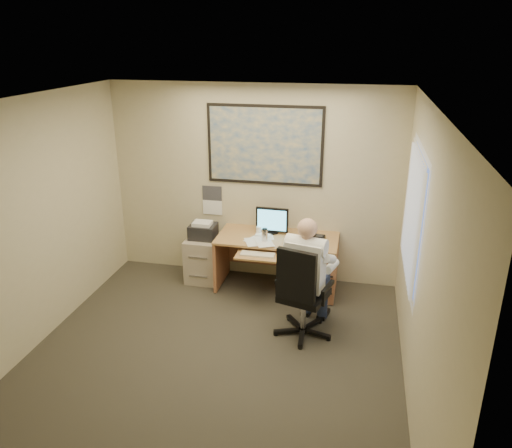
% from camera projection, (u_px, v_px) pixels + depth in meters
% --- Properties ---
extents(room_shell, '(4.00, 4.50, 2.70)m').
position_uv_depth(room_shell, '(204.00, 249.00, 4.77)').
color(room_shell, '#343128').
rests_on(room_shell, ground).
extents(desk, '(1.60, 0.97, 1.10)m').
position_uv_depth(desk, '(302.00, 260.00, 6.68)').
color(desk, tan).
rests_on(desk, ground).
extents(world_map, '(1.56, 0.03, 1.06)m').
position_uv_depth(world_map, '(265.00, 145.00, 6.58)').
color(world_map, '#1E4C93').
rests_on(world_map, room_shell).
extents(wall_calendar, '(0.28, 0.01, 0.42)m').
position_uv_depth(wall_calendar, '(212.00, 200.00, 7.03)').
color(wall_calendar, white).
rests_on(wall_calendar, room_shell).
extents(window_blinds, '(0.06, 1.40, 1.30)m').
position_uv_depth(window_blinds, '(413.00, 216.00, 5.04)').
color(window_blinds, silver).
rests_on(window_blinds, room_shell).
extents(filing_cabinet, '(0.45, 0.54, 0.87)m').
position_uv_depth(filing_cabinet, '(204.00, 254.00, 7.02)').
color(filing_cabinet, '#B3A590').
rests_on(filing_cabinet, ground).
extents(office_chair, '(0.84, 0.84, 1.14)m').
position_uv_depth(office_chair, '(304.00, 310.00, 5.67)').
color(office_chair, black).
rests_on(office_chair, ground).
extents(person, '(0.75, 0.94, 1.41)m').
position_uv_depth(person, '(305.00, 278.00, 5.61)').
color(person, white).
rests_on(person, office_chair).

